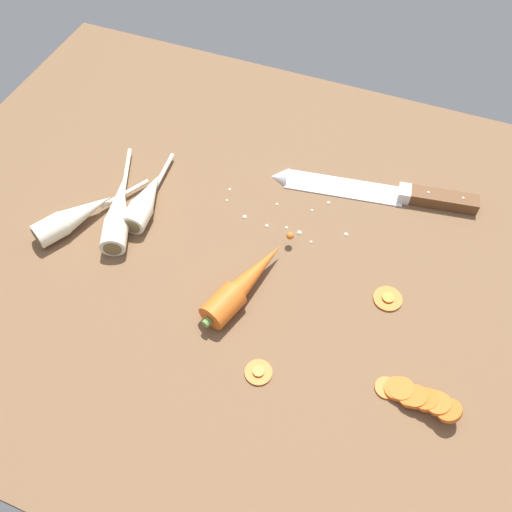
{
  "coord_description": "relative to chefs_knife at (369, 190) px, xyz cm",
  "views": [
    {
      "loc": [
        17.74,
        -47.27,
        69.27
      ],
      "look_at": [
        0.0,
        -2.0,
        1.5
      ],
      "focal_mm": 38.46,
      "sensor_mm": 36.0,
      "label": 1
    }
  ],
  "objects": [
    {
      "name": "carrot_slice_stray_mid",
      "position": [
        -5.5,
        -37.36,
        -0.29
      ],
      "size": [
        3.75,
        3.75,
        0.7
      ],
      "color": "#D6601E",
      "rests_on": "ground_plane"
    },
    {
      "name": "carrot_slice_stray_near",
      "position": [
        8.02,
        -19.63,
        -0.29
      ],
      "size": [
        4.26,
        4.26,
        0.7
      ],
      "color": "#D6601E",
      "rests_on": "ground_plane"
    },
    {
      "name": "ground_plane",
      "position": [
        -12.51,
        -18.38,
        -2.65
      ],
      "size": [
        120.0,
        90.0,
        4.0
      ],
      "primitive_type": "cube",
      "color": "brown"
    },
    {
      "name": "chefs_knife",
      "position": [
        0.0,
        0.0,
        0.0
      ],
      "size": [
        34.81,
        8.64,
        4.18
      ],
      "color": "silver",
      "rests_on": "ground_plane"
    },
    {
      "name": "parsnip_front",
      "position": [
        -36.14,
        -20.72,
        1.33
      ],
      "size": [
        10.91,
        21.74,
        4.0
      ],
      "color": "silver",
      "rests_on": "ground_plane"
    },
    {
      "name": "parsnip_mid_left",
      "position": [
        -33.26,
        -16.85,
        1.33
      ],
      "size": [
        4.98,
        17.86,
        4.0
      ],
      "color": "silver",
      "rests_on": "ground_plane"
    },
    {
      "name": "parsnip_mid_right",
      "position": [
        -42.16,
        -24.14,
        1.33
      ],
      "size": [
        11.96,
        18.81,
        4.0
      ],
      "color": "silver",
      "rests_on": "ground_plane"
    },
    {
      "name": "mince_crumbs",
      "position": [
        -10.9,
        -11.03,
        -0.33
      ],
      "size": [
        21.75,
        9.4,
        0.79
      ],
      "color": "silver",
      "rests_on": "ground_plane"
    },
    {
      "name": "whole_carrot",
      "position": [
        -12.18,
        -26.1,
        1.45
      ],
      "size": [
        8.75,
        19.85,
        4.2
      ],
      "color": "#D6601E",
      "rests_on": "ground_plane"
    },
    {
      "name": "carrot_slice_stack",
      "position": [
        14.92,
        -33.51,
        0.67
      ],
      "size": [
        11.03,
        4.62,
        3.61
      ],
      "color": "#D6601E",
      "rests_on": "ground_plane"
    }
  ]
}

